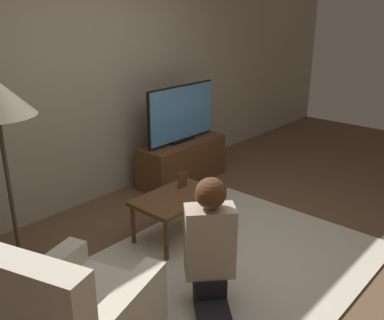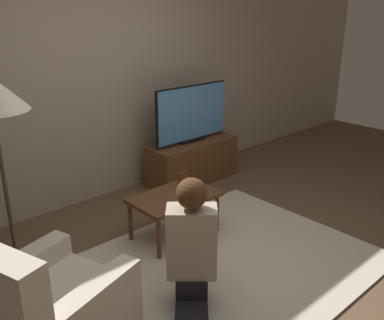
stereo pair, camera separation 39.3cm
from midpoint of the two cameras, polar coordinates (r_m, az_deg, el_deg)
The scene contains 8 objects.
ground_plane at distance 3.66m, azimuth 2.10°, elevation -13.79°, with size 10.00×10.00×0.00m, color brown.
wall_back at distance 4.57m, azimuth -16.94°, elevation 9.92°, with size 10.00×0.06×2.60m.
rug at distance 3.66m, azimuth 2.10°, elevation -13.69°, with size 2.43×1.91×0.02m.
tv_stand at distance 5.16m, azimuth -3.52°, elevation -0.23°, with size 1.13×0.44×0.50m.
tv at distance 4.99m, azimuth -3.69°, elevation 6.16°, with size 1.05×0.08×0.67m.
coffee_table at distance 3.87m, azimuth -5.01°, elevation -5.54°, with size 0.77×0.49×0.42m.
person_kneeling at distance 2.95m, azimuth -1.47°, elevation -11.11°, with size 0.70×0.73×0.98m.
picture_frame at distance 3.99m, azimuth -4.07°, elevation -2.72°, with size 0.11×0.01×0.15m.
Camera 1 is at (-2.50, -1.78, 2.04)m, focal length 40.00 mm.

